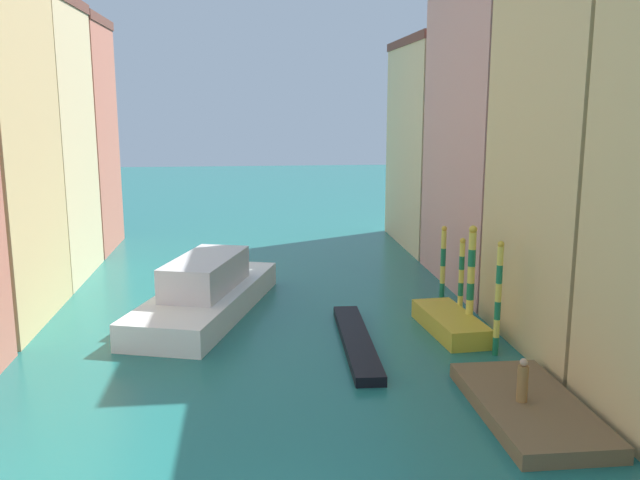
{
  "coord_description": "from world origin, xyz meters",
  "views": [
    {
      "loc": [
        -0.76,
        -13.79,
        10.1
      ],
      "look_at": [
        3.83,
        29.02,
        1.5
      ],
      "focal_mm": 37.96,
      "sensor_mm": 36.0,
      "label": 1
    }
  ],
  "objects": [
    {
      "name": "ground_plane",
      "position": [
        0.0,
        24.5,
        0.0
      ],
      "size": [
        154.0,
        154.0,
        0.0
      ],
      "primitive_type": "plane",
      "color": "#1E6B66"
    },
    {
      "name": "motorboat_0",
      "position": [
        8.2,
        14.64,
        0.43
      ],
      "size": [
        2.32,
        5.29,
        0.86
      ],
      "color": "gold",
      "rests_on": "ground"
    },
    {
      "name": "waterfront_dock",
      "position": [
        8.37,
        6.25,
        0.26
      ],
      "size": [
        3.31,
        6.88,
        0.52
      ],
      "color": "brown",
      "rests_on": "ground"
    },
    {
      "name": "vaporetto_white",
      "position": [
        -2.91,
        18.73,
        1.04
      ],
      "size": [
        7.27,
        12.73,
        2.83
      ],
      "color": "white",
      "rests_on": "ground"
    },
    {
      "name": "person_on_dock",
      "position": [
        8.07,
        6.19,
        1.21
      ],
      "size": [
        0.36,
        0.36,
        1.49
      ],
      "color": "olive",
      "rests_on": "waterfront_dock"
    },
    {
      "name": "building_right_1",
      "position": [
        14.23,
        12.39,
        7.97
      ],
      "size": [
        7.96,
        9.2,
        15.91
      ],
      "color": "#DBB77A",
      "rests_on": "ground"
    },
    {
      "name": "mooring_pole_1",
      "position": [
        9.06,
        14.55,
        2.51
      ],
      "size": [
        0.36,
        0.36,
        4.92
      ],
      "color": "#197247",
      "rests_on": "ground"
    },
    {
      "name": "mooring_pole_0",
      "position": [
        9.24,
        11.68,
        2.44
      ],
      "size": [
        0.27,
        0.27,
        4.8
      ],
      "color": "#197247",
      "rests_on": "ground"
    },
    {
      "name": "building_left_3",
      "position": [
        -14.23,
        26.95,
        8.08
      ],
      "size": [
        7.96,
        8.27,
        16.15
      ],
      "color": "beige",
      "rests_on": "ground"
    },
    {
      "name": "building_left_4",
      "position": [
        -14.23,
        35.04,
        8.01
      ],
      "size": [
        7.96,
        7.57,
        15.99
      ],
      "color": "#C6705B",
      "rests_on": "ground"
    },
    {
      "name": "gondola_black",
      "position": [
        3.72,
        13.36,
        0.2
      ],
      "size": [
        1.48,
        8.93,
        0.41
      ],
      "color": "black",
      "rests_on": "ground"
    },
    {
      "name": "mooring_pole_2",
      "position": [
        9.13,
        16.11,
        2.07
      ],
      "size": [
        0.27,
        0.27,
        4.05
      ],
      "color": "#197247",
      "rests_on": "ground"
    },
    {
      "name": "mooring_pole_3",
      "position": [
        9.28,
        19.65,
        2.04
      ],
      "size": [
        0.29,
        0.29,
        3.99
      ],
      "color": "#197247",
      "rests_on": "ground"
    },
    {
      "name": "building_right_3",
      "position": [
        14.23,
        34.23,
        7.38
      ],
      "size": [
        7.96,
        11.33,
        14.74
      ],
      "color": "beige",
      "rests_on": "ground"
    },
    {
      "name": "building_right_2",
      "position": [
        14.23,
        22.73,
        9.78
      ],
      "size": [
        7.96,
        11.4,
        19.55
      ],
      "color": "tan",
      "rests_on": "ground"
    }
  ]
}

